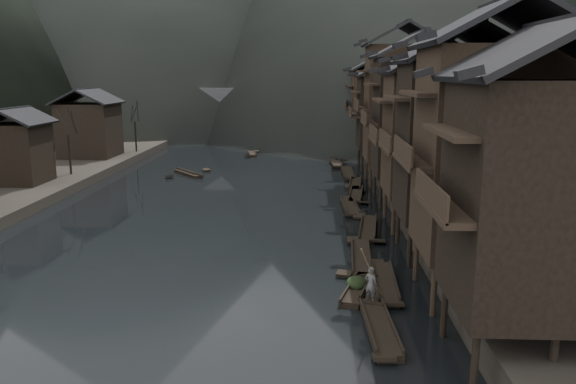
{
  "coord_description": "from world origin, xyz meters",
  "views": [
    {
      "loc": [
        8.3,
        -29.12,
        11.56
      ],
      "look_at": [
        6.4,
        13.48,
        2.5
      ],
      "focal_mm": 35.0,
      "sensor_mm": 36.0,
      "label": 1
    }
  ],
  "objects": [
    {
      "name": "water",
      "position": [
        0.0,
        0.0,
        0.0
      ],
      "size": [
        300.0,
        300.0,
        0.0
      ],
      "primitive_type": "plane",
      "color": "black",
      "rests_on": "ground"
    },
    {
      "name": "right_bank",
      "position": [
        35.0,
        40.0,
        0.9
      ],
      "size": [
        40.0,
        200.0,
        1.8
      ],
      "primitive_type": "cube",
      "color": "#2D2823",
      "rests_on": "ground"
    },
    {
      "name": "stilt_houses",
      "position": [
        17.28,
        19.18,
        9.14
      ],
      "size": [
        9.0,
        67.6,
        16.73
      ],
      "color": "black",
      "rests_on": "ground"
    },
    {
      "name": "bare_trees",
      "position": [
        -17.0,
        15.47,
        5.8
      ],
      "size": [
        3.19,
        59.33,
        6.37
      ],
      "color": "black",
      "rests_on": "left_bank"
    },
    {
      "name": "moored_sampans",
      "position": [
        12.05,
        23.86,
        0.2
      ],
      "size": [
        3.14,
        66.59,
        0.47
      ],
      "color": "black",
      "rests_on": "water"
    },
    {
      "name": "midriver_boats",
      "position": [
        -3.53,
        41.77,
        0.2
      ],
      "size": [
        8.78,
        21.54,
        0.45
      ],
      "color": "black",
      "rests_on": "water"
    },
    {
      "name": "stone_bridge",
      "position": [
        -0.0,
        72.0,
        5.11
      ],
      "size": [
        40.0,
        6.0,
        9.0
      ],
      "color": "#4C4C4F",
      "rests_on": "ground"
    },
    {
      "name": "hero_sampan",
      "position": [
        10.8,
        -0.52,
        0.2
      ],
      "size": [
        2.32,
        5.18,
        0.44
      ],
      "color": "black",
      "rests_on": "water"
    },
    {
      "name": "cargo_heap",
      "position": [
        10.74,
        -0.3,
        0.78
      ],
      "size": [
        1.13,
        1.48,
        0.68
      ],
      "primitive_type": "ellipsoid",
      "color": "black",
      "rests_on": "hero_sampan"
    },
    {
      "name": "boatman",
      "position": [
        11.3,
        -2.25,
        1.36
      ],
      "size": [
        0.8,
        0.75,
        1.84
      ],
      "primitive_type": "imported",
      "rotation": [
        0.0,
        0.0,
        2.51
      ],
      "color": "slate",
      "rests_on": "hero_sampan"
    },
    {
      "name": "bamboo_pole",
      "position": [
        11.5,
        -2.25,
        4.26
      ],
      "size": [
        1.73,
        1.82,
        3.96
      ],
      "primitive_type": "cylinder",
      "rotation": [
        0.55,
        0.0,
        -0.76
      ],
      "color": "#8C7A51",
      "rests_on": "boatman"
    }
  ]
}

